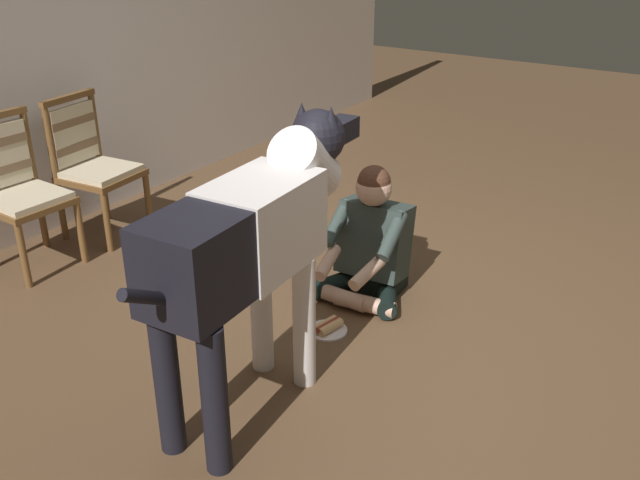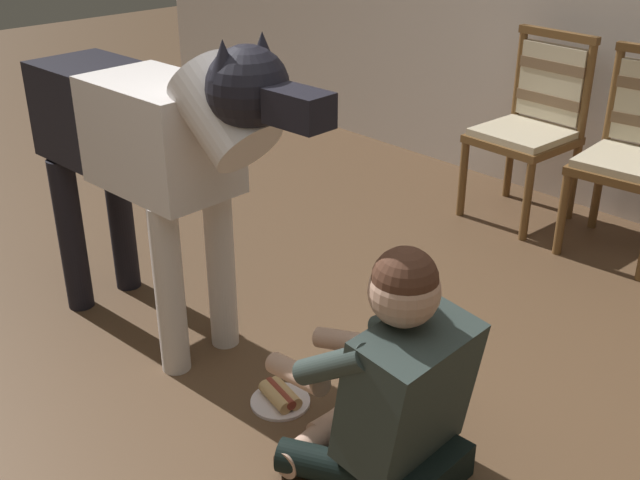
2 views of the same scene
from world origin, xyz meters
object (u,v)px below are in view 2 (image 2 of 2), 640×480
object	(u,v)px
dining_chair_left_of_pair	(534,118)
hot_dog_on_plate	(280,397)
large_dog	(151,142)
person_sitting_on_floor	(393,387)
dining_chair_right_of_pair	(640,144)

from	to	relation	value
dining_chair_left_of_pair	hot_dog_on_plate	size ratio (longest dim) A/B	4.53
large_dog	hot_dog_on_plate	world-z (taller)	large_dog
large_dog	hot_dog_on_plate	xyz separation A→B (m)	(0.65, 0.04, -0.81)
person_sitting_on_floor	hot_dog_on_plate	xyz separation A→B (m)	(-0.50, -0.03, -0.30)
hot_dog_on_plate	person_sitting_on_floor	bearing A→B (deg)	3.35
dining_chair_left_of_pair	large_dog	xyz separation A→B (m)	(-0.29, -2.14, 0.29)
dining_chair_left_of_pair	hot_dog_on_plate	distance (m)	2.19
dining_chair_right_of_pair	large_dog	distance (m)	2.32
dining_chair_right_of_pair	hot_dog_on_plate	world-z (taller)	dining_chair_right_of_pair
large_dog	hot_dog_on_plate	distance (m)	1.04
large_dog	person_sitting_on_floor	bearing A→B (deg)	3.35
dining_chair_left_of_pair	dining_chair_right_of_pair	distance (m)	0.58
dining_chair_right_of_pair	large_dog	size ratio (longest dim) A/B	0.60
large_dog	dining_chair_right_of_pair	bearing A→B (deg)	67.90
person_sitting_on_floor	hot_dog_on_plate	distance (m)	0.59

